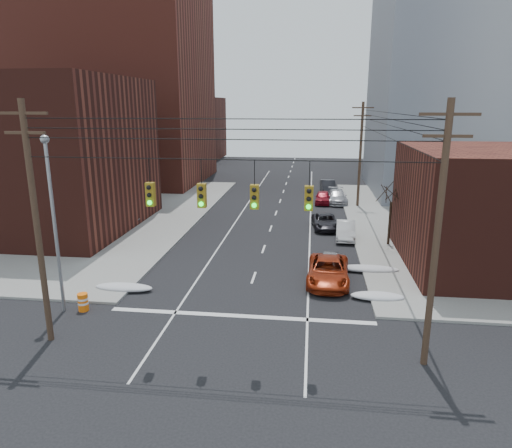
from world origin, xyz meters
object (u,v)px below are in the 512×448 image
(red_pickup, at_px, (328,271))
(lot_car_c, at_px, (71,212))
(parked_car_b, at_px, (346,230))
(lot_car_d, at_px, (103,199))
(lot_car_b, at_px, (117,217))
(parked_car_e, at_px, (323,197))
(parked_car_f, at_px, (328,187))
(parked_car_a, at_px, (329,264))
(parked_car_d, at_px, (337,197))
(lot_car_a, at_px, (107,218))
(construction_barrel, at_px, (83,302))
(parked_car_c, at_px, (325,222))

(red_pickup, relative_size, lot_car_c, 1.15)
(parked_car_b, distance_m, lot_car_d, 26.74)
(parked_car_b, bearing_deg, red_pickup, -96.78)
(lot_car_b, distance_m, lot_car_d, 8.50)
(parked_car_e, distance_m, parked_car_f, 6.28)
(parked_car_b, xyz_separation_m, lot_car_d, (-25.15, 9.10, 0.19))
(lot_car_b, relative_size, lot_car_c, 0.93)
(parked_car_f, bearing_deg, lot_car_b, -141.61)
(lot_car_c, relative_size, lot_car_d, 1.08)
(parked_car_a, xyz_separation_m, parked_car_d, (1.60, 22.22, 0.11))
(lot_car_a, xyz_separation_m, construction_barrel, (6.31, -16.78, -0.27))
(parked_car_d, bearing_deg, lot_car_c, -158.42)
(red_pickup, distance_m, lot_car_b, 22.22)
(parked_car_b, distance_m, lot_car_b, 20.65)
(parked_car_f, height_order, lot_car_b, parked_car_f)
(parked_car_c, relative_size, lot_car_a, 1.22)
(lot_car_a, bearing_deg, parked_car_b, -96.19)
(construction_barrel, bearing_deg, parked_car_a, 28.77)
(lot_car_c, xyz_separation_m, construction_barrel, (10.64, -18.35, -0.33))
(lot_car_a, xyz_separation_m, lot_car_c, (-4.33, 1.57, 0.07))
(parked_car_d, bearing_deg, parked_car_c, -100.25)
(parked_car_c, height_order, lot_car_c, lot_car_c)
(lot_car_b, distance_m, lot_car_c, 5.04)
(parked_car_b, relative_size, parked_car_c, 0.94)
(parked_car_b, bearing_deg, parked_car_d, 93.12)
(lot_car_b, xyz_separation_m, construction_barrel, (5.68, -17.43, -0.26))
(lot_car_a, bearing_deg, parked_car_c, -87.88)
(lot_car_d, bearing_deg, parked_car_e, -101.32)
(parked_car_a, bearing_deg, construction_barrel, -144.75)
(red_pickup, bearing_deg, parked_car_b, 82.52)
(red_pickup, relative_size, parked_car_a, 1.49)
(lot_car_a, height_order, lot_car_c, lot_car_c)
(parked_car_d, xyz_separation_m, lot_car_d, (-25.15, -4.93, 0.16))
(parked_car_a, distance_m, lot_car_b, 21.50)
(parked_car_b, bearing_deg, parked_car_a, -97.93)
(parked_car_a, xyz_separation_m, parked_car_b, (1.60, 8.19, 0.08))
(parked_car_d, distance_m, parked_car_f, 5.91)
(parked_car_d, xyz_separation_m, parked_car_e, (-1.60, -0.38, -0.04))
(lot_car_c, bearing_deg, parked_car_f, -48.57)
(parked_car_f, height_order, construction_barrel, parked_car_f)
(lot_car_d, bearing_deg, lot_car_b, -169.54)
(parked_car_a, height_order, parked_car_b, parked_car_b)
(parked_car_c, height_order, parked_car_f, parked_car_f)
(lot_car_b, bearing_deg, parked_car_f, -33.84)
(parked_car_c, relative_size, construction_barrel, 4.69)
(lot_car_a, bearing_deg, lot_car_b, -46.55)
(parked_car_c, bearing_deg, construction_barrel, -131.26)
(parked_car_f, relative_size, lot_car_b, 1.09)
(parked_car_e, bearing_deg, lot_car_a, -145.16)
(parked_car_b, distance_m, lot_car_c, 25.67)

